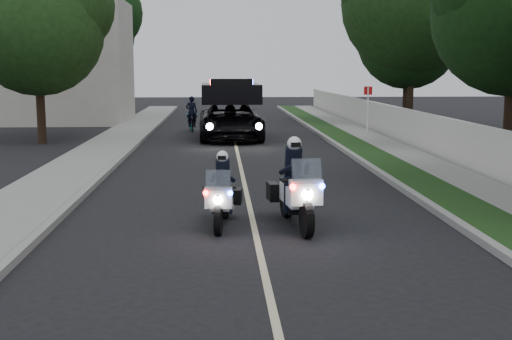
# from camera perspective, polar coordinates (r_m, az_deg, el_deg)

# --- Properties ---
(ground) EXTENTS (120.00, 120.00, 0.00)m
(ground) POSITION_cam_1_polar(r_m,az_deg,el_deg) (13.67, -0.24, -4.64)
(ground) COLOR black
(ground) RESTS_ON ground
(curb_right) EXTENTS (0.20, 60.00, 0.15)m
(curb_right) POSITION_cam_1_polar(r_m,az_deg,el_deg) (23.97, 8.33, 1.27)
(curb_right) COLOR gray
(curb_right) RESTS_ON ground
(grass_verge) EXTENTS (1.20, 60.00, 0.16)m
(grass_verge) POSITION_cam_1_polar(r_m,az_deg,el_deg) (24.12, 9.96, 1.29)
(grass_verge) COLOR #193814
(grass_verge) RESTS_ON ground
(sidewalk_right) EXTENTS (1.40, 60.00, 0.16)m
(sidewalk_right) POSITION_cam_1_polar(r_m,az_deg,el_deg) (24.45, 12.93, 1.30)
(sidewalk_right) COLOR gray
(sidewalk_right) RESTS_ON ground
(property_wall) EXTENTS (0.22, 60.00, 1.50)m
(property_wall) POSITION_cam_1_polar(r_m,az_deg,el_deg) (24.67, 15.22, 2.85)
(property_wall) COLOR beige
(property_wall) RESTS_ON ground
(curb_left) EXTENTS (0.20, 60.00, 0.15)m
(curb_left) POSITION_cam_1_polar(r_m,az_deg,el_deg) (23.73, -11.46, 1.12)
(curb_left) COLOR gray
(curb_left) RESTS_ON ground
(sidewalk_left) EXTENTS (2.00, 60.00, 0.16)m
(sidewalk_left) POSITION_cam_1_polar(r_m,az_deg,el_deg) (23.92, -14.07, 1.09)
(sidewalk_left) COLOR gray
(sidewalk_left) RESTS_ON ground
(building_far) EXTENTS (8.00, 6.00, 7.00)m
(building_far) POSITION_cam_1_polar(r_m,az_deg,el_deg) (40.37, -16.77, 8.90)
(building_far) COLOR #A8A396
(building_far) RESTS_ON ground
(lane_marking) EXTENTS (0.12, 50.00, 0.01)m
(lane_marking) POSITION_cam_1_polar(r_m,az_deg,el_deg) (23.51, -1.51, 1.04)
(lane_marking) COLOR #BFB78C
(lane_marking) RESTS_ON ground
(police_moto_left) EXTENTS (0.82, 1.86, 1.53)m
(police_moto_left) POSITION_cam_1_polar(r_m,az_deg,el_deg) (13.49, -2.93, -4.84)
(police_moto_left) COLOR silver
(police_moto_left) RESTS_ON ground
(police_moto_right) EXTENTS (1.00, 2.22, 1.83)m
(police_moto_right) POSITION_cam_1_polar(r_m,az_deg,el_deg) (13.46, 3.42, -4.88)
(police_moto_right) COLOR white
(police_moto_right) RESTS_ON ground
(police_suv) EXTENTS (2.90, 6.06, 2.92)m
(police_suv) POSITION_cam_1_polar(r_m,az_deg,el_deg) (29.85, -2.19, 2.69)
(police_suv) COLOR black
(police_suv) RESTS_ON ground
(bicycle) EXTENTS (0.79, 1.82, 0.93)m
(bicycle) POSITION_cam_1_polar(r_m,az_deg,el_deg) (33.76, -5.56, 3.36)
(bicycle) COLOR black
(bicycle) RESTS_ON ground
(cyclist) EXTENTS (0.57, 0.39, 1.57)m
(cyclist) POSITION_cam_1_polar(r_m,az_deg,el_deg) (33.76, -5.56, 3.36)
(cyclist) COLOR black
(cyclist) RESTS_ON ground
(sign_post) EXTENTS (0.43, 0.43, 2.44)m
(sign_post) POSITION_cam_1_polar(r_m,az_deg,el_deg) (30.31, 9.56, 2.66)
(sign_post) COLOR #A50C0B
(sign_post) RESTS_ON ground
(tree_right_c) EXTENTS (6.66, 6.66, 9.88)m
(tree_right_c) POSITION_cam_1_polar(r_m,az_deg,el_deg) (26.25, 20.82, 1.27)
(tree_right_c) COLOR black
(tree_right_c) RESTS_ON ground
(tree_right_d) EXTENTS (8.50, 8.50, 12.85)m
(tree_right_d) POSITION_cam_1_polar(r_m,az_deg,el_deg) (36.97, 13.08, 3.65)
(tree_right_d) COLOR #1D4115
(tree_right_d) RESTS_ON ground
(tree_right_e) EXTENTS (6.77, 6.77, 9.37)m
(tree_right_e) POSITION_cam_1_polar(r_m,az_deg,el_deg) (37.73, 12.75, 3.76)
(tree_right_e) COLOR #153510
(tree_right_e) RESTS_ON ground
(tree_left_near) EXTENTS (6.08, 6.08, 9.31)m
(tree_left_near) POSITION_cam_1_polar(r_m,az_deg,el_deg) (29.58, -17.96, 2.21)
(tree_left_near) COLOR #1C3E14
(tree_left_near) RESTS_ON ground
(tree_left_far) EXTENTS (8.41, 8.41, 10.81)m
(tree_left_far) POSITION_cam_1_polar(r_m,az_deg,el_deg) (45.08, -14.29, 4.49)
(tree_left_far) COLOR black
(tree_left_far) RESTS_ON ground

